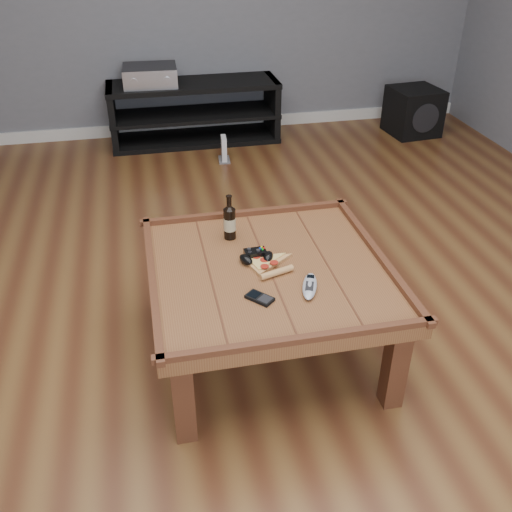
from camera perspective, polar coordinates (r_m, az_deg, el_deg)
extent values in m
plane|color=#4A2715|center=(2.67, 1.17, -9.29)|extent=(6.00, 6.00, 0.00)
cube|color=silver|center=(5.25, -6.36, 12.82)|extent=(5.00, 0.02, 0.10)
cube|color=brown|center=(2.41, 1.28, -1.79)|extent=(1.00, 1.00, 0.06)
cube|color=#3E1C10|center=(2.19, -7.29, -14.01)|extent=(0.08, 0.08, 0.39)
cube|color=#3E1C10|center=(2.37, 13.73, -10.67)|extent=(0.08, 0.08, 0.39)
cube|color=#3E1C10|center=(2.84, -9.00, -1.90)|extent=(0.08, 0.08, 0.39)
cube|color=#3E1C10|center=(2.98, 7.28, -0.03)|extent=(0.08, 0.08, 0.39)
cube|color=#3E1C10|center=(2.80, -0.96, 4.35)|extent=(1.03, 0.03, 0.03)
cube|color=#3E1C10|center=(2.02, 4.44, -8.32)|extent=(1.03, 0.03, 0.03)
cube|color=#3E1C10|center=(2.53, 12.05, 0.32)|extent=(0.03, 1.03, 0.03)
cube|color=#3E1C10|center=(2.34, -10.34, -2.27)|extent=(0.03, 1.03, 0.03)
cube|color=black|center=(4.89, -6.33, 16.67)|extent=(1.40, 0.45, 0.04)
cube|color=black|center=(4.97, -6.16, 13.89)|extent=(1.40, 0.45, 0.03)
cube|color=black|center=(5.03, -6.02, 11.63)|extent=(1.40, 0.45, 0.04)
cube|color=black|center=(4.94, -14.11, 13.28)|extent=(0.05, 0.44, 0.50)
cube|color=black|center=(5.07, 1.62, 14.67)|extent=(0.05, 0.44, 0.50)
cylinder|color=black|center=(2.58, -2.65, 3.24)|extent=(0.05, 0.05, 0.15)
cone|color=black|center=(2.54, -2.70, 4.93)|extent=(0.05, 0.05, 0.03)
cylinder|color=black|center=(2.53, -2.71, 5.45)|extent=(0.02, 0.02, 0.05)
cylinder|color=black|center=(2.52, -2.73, 5.99)|extent=(0.03, 0.03, 0.01)
cylinder|color=tan|center=(2.58, -2.65, 3.24)|extent=(0.06, 0.06, 0.06)
cube|color=black|center=(2.45, -0.07, 0.25)|extent=(0.10, 0.06, 0.03)
ellipsoid|color=black|center=(2.42, -1.01, -0.36)|extent=(0.07, 0.09, 0.04)
ellipsoid|color=black|center=(2.44, 1.23, -0.06)|extent=(0.07, 0.09, 0.04)
cylinder|color=black|center=(2.45, -0.70, 0.68)|extent=(0.02, 0.02, 0.01)
cylinder|color=black|center=(2.44, 0.22, 0.55)|extent=(0.02, 0.02, 0.01)
cylinder|color=yellow|center=(2.46, 0.56, 0.89)|extent=(0.01, 0.01, 0.01)
cylinder|color=red|center=(2.46, 0.81, 0.81)|extent=(0.01, 0.01, 0.01)
cylinder|color=#0C33CC|center=(2.45, 0.41, 0.76)|extent=(0.01, 0.01, 0.01)
cylinder|color=#0C9919|center=(2.45, 0.66, 0.68)|extent=(0.01, 0.01, 0.01)
cylinder|color=tan|center=(2.34, 2.08, -1.65)|extent=(0.15, 0.07, 0.03)
cylinder|color=maroon|center=(2.37, 0.87, -1.04)|extent=(0.04, 0.04, 0.00)
cylinder|color=maroon|center=(2.40, 1.82, -0.66)|extent=(0.04, 0.04, 0.00)
cylinder|color=maroon|center=(2.41, 0.84, -0.38)|extent=(0.04, 0.04, 0.00)
cylinder|color=maroon|center=(2.44, 0.03, -0.05)|extent=(0.04, 0.04, 0.00)
cylinder|color=maroon|center=(2.47, 0.32, 0.44)|extent=(0.04, 0.04, 0.00)
cube|color=black|center=(2.21, 0.37, -4.22)|extent=(0.12, 0.12, 0.01)
cube|color=black|center=(2.22, -0.17, -3.84)|extent=(0.06, 0.06, 0.00)
cube|color=black|center=(2.19, 0.93, -4.31)|extent=(0.06, 0.06, 0.00)
ellipsoid|color=#A2A6B0|center=(2.27, 5.39, -3.02)|extent=(0.12, 0.19, 0.03)
cube|color=black|center=(2.31, 5.48, -2.06)|extent=(0.03, 0.03, 0.00)
cube|color=black|center=(2.25, 5.38, -3.00)|extent=(0.05, 0.07, 0.00)
cube|color=black|center=(4.85, -10.55, 17.35)|extent=(0.43, 0.36, 0.15)
cube|color=#B6B9C1|center=(4.68, -10.52, 16.83)|extent=(0.42, 0.03, 0.15)
cylinder|color=#B6B9C1|center=(4.68, -12.14, 16.65)|extent=(0.06, 0.02, 0.05)
cylinder|color=#B6B9C1|center=(4.68, -8.90, 16.95)|extent=(0.06, 0.02, 0.05)
cube|color=black|center=(5.31, 15.45, 13.78)|extent=(0.43, 0.43, 0.39)
cylinder|color=black|center=(5.15, 16.59, 13.07)|extent=(0.25, 0.04, 0.25)
cube|color=slate|center=(4.61, -3.19, 9.59)|extent=(0.10, 0.16, 0.01)
cube|color=white|center=(4.57, -3.23, 10.72)|extent=(0.05, 0.14, 0.18)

